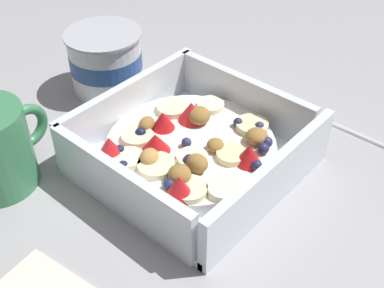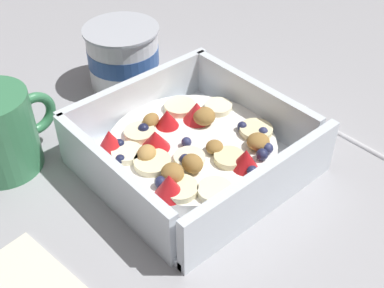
# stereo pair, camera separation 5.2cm
# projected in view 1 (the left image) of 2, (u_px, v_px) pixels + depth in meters

# --- Properties ---
(ground_plane) EXTENTS (2.40, 2.40, 0.00)m
(ground_plane) POSITION_uv_depth(u_px,v_px,m) (191.00, 162.00, 0.55)
(ground_plane) COLOR #9E9EA3
(fruit_bowl) EXTENTS (0.21, 0.21, 0.06)m
(fruit_bowl) POSITION_uv_depth(u_px,v_px,m) (191.00, 151.00, 0.53)
(fruit_bowl) COLOR white
(fruit_bowl) RESTS_ON ground
(spoon) EXTENTS (0.03, 0.17, 0.01)m
(spoon) POSITION_uv_depth(u_px,v_px,m) (302.00, 109.00, 0.62)
(spoon) COLOR silver
(spoon) RESTS_ON ground
(yogurt_cup) EXTENTS (0.10, 0.10, 0.08)m
(yogurt_cup) POSITION_uv_depth(u_px,v_px,m) (106.00, 61.00, 0.63)
(yogurt_cup) COLOR white
(yogurt_cup) RESTS_ON ground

